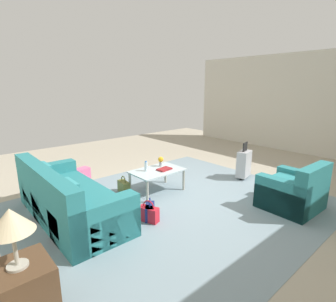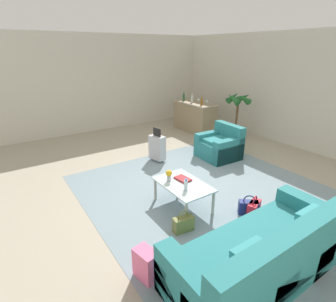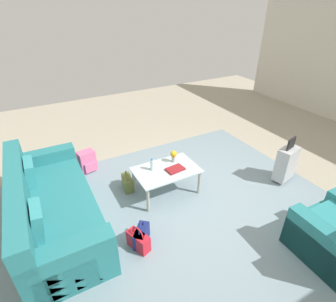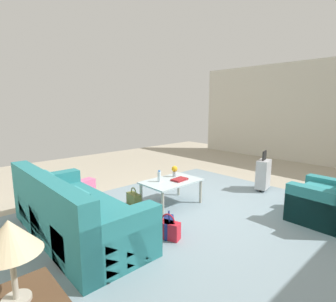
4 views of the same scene
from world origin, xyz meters
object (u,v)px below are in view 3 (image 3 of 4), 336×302
Objects in this scene: water_bottle at (152,165)px; flower_vase at (174,155)px; handbag_navy at (142,236)px; coffee_table at (166,172)px; handbag_red at (138,241)px; coffee_table_book at (175,169)px; handbag_olive at (127,182)px; suitcase_silver at (286,163)px; backpack_pink at (87,161)px; couch at (49,210)px.

water_bottle is 1.00× the size of flower_vase.
water_bottle reaches higher than handbag_navy.
handbag_red is (0.86, 0.84, -0.27)m from coffee_table.
coffee_table_book is 1.21m from handbag_navy.
handbag_olive is (0.34, -0.30, -0.42)m from water_bottle.
coffee_table is 2.88× the size of handbag_olive.
handbag_navy is 0.09m from handbag_red.
flower_vase is 0.57× the size of handbag_olive.
handbag_navy is (1.01, 0.94, -0.45)m from flower_vase.
handbag_red is at bearing 2.87° from suitcase_silver.
coffee_table_book is 0.80× the size of handbag_red.
flower_vase is (-0.10, -0.23, 0.11)m from coffee_table_book.
backpack_pink is at bearing -33.57° from suitcase_silver.
handbag_navy is at bearing 1.79° from suitcase_silver.
water_bottle is 0.57× the size of handbag_red.
handbag_navy is (-1.01, 0.89, -0.18)m from couch.
couch reaches higher than handbag_navy.
handbag_olive is (0.54, -0.40, -0.27)m from coffee_table.
couch is at bearing -11.26° from coffee_table_book.
flower_vase is 0.57× the size of handbag_red.
handbag_olive is at bearing -41.54° from coffee_table_book.
coffee_table_book is 1.40× the size of flower_vase.
couch is 1.81m from coffee_table.
backpack_pink is at bearing -56.15° from water_bottle.
flower_vase is at bearing -25.53° from suitcase_silver.
suitcase_silver reaches higher than handbag_navy.
handbag_olive is at bearing 116.91° from backpack_pink.
handbag_olive is at bearing -17.84° from flower_vase.
water_bottle is at bearing 180.00° from couch.
water_bottle is at bearing 6.79° from flower_vase.
couch is 1.94m from coffee_table_book.
suitcase_silver is 2.37× the size of handbag_red.
water_bottle is at bearing 123.85° from backpack_pink.
handbag_olive is at bearing -36.04° from coffee_table.
couch reaches higher than handbag_olive.
couch is 6.76× the size of handbag_olive.
coffee_table is 1.15m from handbag_navy.
coffee_table_book is 0.27m from flower_vase.
couch is at bearing -11.88° from suitcase_silver.
handbag_red is (-0.94, 0.94, -0.18)m from couch.
backpack_pink is (0.45, -0.89, 0.06)m from handbag_olive.
backpack_pink is at bearing -124.07° from couch.
coffee_table_book is 0.80× the size of handbag_navy.
suitcase_silver is (-3.80, 0.80, 0.05)m from couch.
water_bottle is 0.24× the size of suitcase_silver.
flower_vase reaches higher than handbag_navy.
flower_vase reaches higher than handbag_olive.
water_bottle is 1.15m from handbag_navy.
coffee_table_book reaches higher than handbag_olive.
suitcase_silver is (-2.20, 0.80, -0.20)m from water_bottle.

